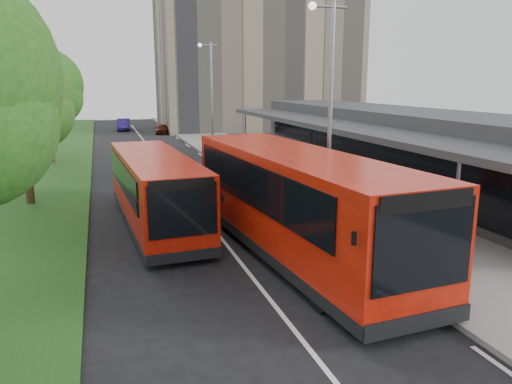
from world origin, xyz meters
The scene contains 17 objects.
ground centered at (0.00, 0.00, 0.00)m, with size 120.00×120.00×0.00m, color black.
pavement centered at (6.00, 20.00, 0.07)m, with size 5.00×80.00×0.15m, color gray.
grass_verge centered at (-7.00, 20.00, 0.05)m, with size 5.00×80.00×0.10m, color #1A4C18.
lane_centre_line centered at (0.00, 15.00, 0.01)m, with size 0.12×70.00×0.01m, color silver.
kerb_dashes centered at (3.30, 19.00, 0.01)m, with size 0.12×56.00×0.01m.
office_block centered at (14.00, 42.00, 9.00)m, with size 22.00×12.00×18.00m, color gray.
station_building centered at (10.86, 8.00, 2.04)m, with size 7.70×26.00×4.00m.
tree_mid centered at (-7.01, 9.05, 4.62)m, with size 4.47×4.47×7.15m.
tree_far centered at (-7.01, 21.05, 4.86)m, with size 4.68×4.68×7.52m.
lamp_post_near centered at (4.12, 2.00, 4.72)m, with size 1.44×0.28×8.00m.
lamp_post_far centered at (4.12, 22.00, 4.72)m, with size 1.44×0.28×8.00m.
bus_main centered at (1.85, -0.70, 1.69)m, with size 3.88×11.83×3.30m.
bus_second centered at (-1.99, 4.04, 1.39)m, with size 3.02×9.73×2.72m.
litter_bin centered at (5.94, 9.99, 0.59)m, with size 0.49×0.49×0.88m, color #371E16.
bollard centered at (5.44, 19.08, 0.59)m, with size 0.14×0.14×0.87m, color yellow.
car_near centered at (2.39, 38.57, 0.51)m, with size 1.21×3.00×1.02m, color #541A0C.
car_far centered at (-1.25, 43.47, 0.65)m, with size 1.38×3.97×1.31m, color navy.
Camera 1 is at (-3.85, -14.68, 5.43)m, focal length 35.00 mm.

